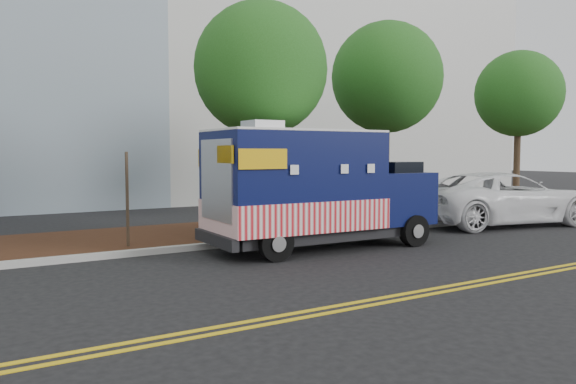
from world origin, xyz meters
TOP-DOWN VIEW (x-y plane):
  - ground at (0.00, 0.00)m, footprint 120.00×120.00m
  - curb at (0.00, 1.40)m, footprint 120.00×0.18m
  - mulch_strip at (0.00, 3.50)m, footprint 120.00×4.00m
  - centerline_near at (0.00, -4.45)m, footprint 120.00×0.10m
  - centerline_far at (0.00, -4.70)m, footprint 120.00×0.10m
  - tree_b at (1.38, 2.73)m, footprint 3.78×3.78m
  - tree_c at (7.01, 3.80)m, footprint 3.89×3.89m
  - tree_d at (13.33, 3.09)m, footprint 3.41×3.41m
  - sign_post at (-2.67, 1.97)m, footprint 0.06×0.06m
  - food_truck at (1.37, 0.08)m, footprint 5.98×2.40m
  - white_car at (9.35, 0.68)m, footprint 6.69×4.03m

SIDE VIEW (x-z plane):
  - ground at x=0.00m, z-range 0.00..0.00m
  - centerline_near at x=0.00m, z-range 0.00..0.01m
  - centerline_far at x=0.00m, z-range 0.00..0.01m
  - curb at x=0.00m, z-range 0.00..0.15m
  - mulch_strip at x=0.00m, z-range 0.00..0.15m
  - white_car at x=9.35m, z-range 0.00..1.74m
  - sign_post at x=-2.67m, z-range 0.00..2.40m
  - food_truck at x=1.37m, z-range -0.15..2.97m
  - tree_d at x=13.33m, z-range 1.49..7.93m
  - tree_b at x=1.38m, z-range 1.41..8.04m
  - tree_c at x=7.01m, z-range 1.52..8.48m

